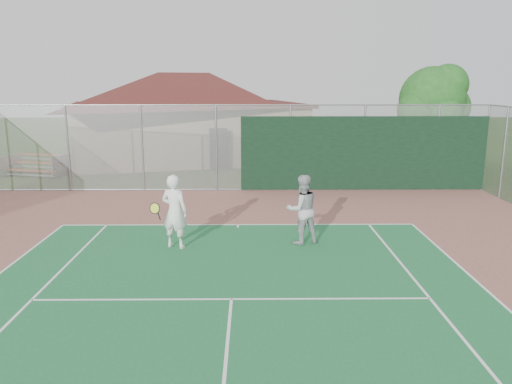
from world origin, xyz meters
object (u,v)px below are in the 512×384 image
bleachers (36,165)px  player_white_front (174,212)px  player_grey_back (302,210)px  clubhouse (187,108)px  tree (434,102)px

bleachers → player_white_front: player_white_front is taller
player_grey_back → clubhouse: bearing=-90.4°
bleachers → player_grey_back: (11.69, -10.44, 0.44)m
bleachers → player_grey_back: size_ratio=1.55×
clubhouse → tree: 13.38m
player_grey_back → bleachers: bearing=-60.0°
tree → player_grey_back: 13.76m
tree → player_grey_back: bearing=-123.7°
clubhouse → player_white_front: size_ratio=7.60×
bleachers → clubhouse: bearing=54.5°
clubhouse → player_white_front: (1.61, -16.14, -1.94)m
bleachers → tree: tree is taller
tree → player_white_front: size_ratio=2.62×
clubhouse → bleachers: bearing=-155.1°
player_white_front → player_grey_back: player_white_front is taller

